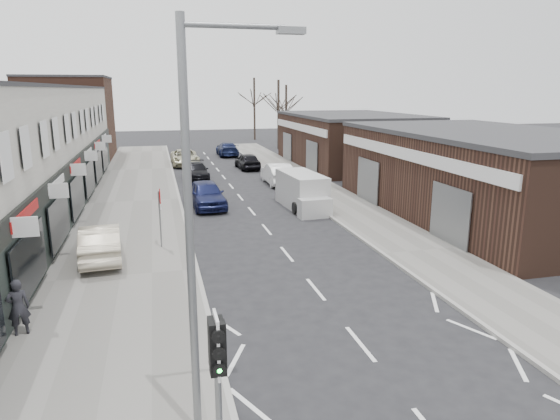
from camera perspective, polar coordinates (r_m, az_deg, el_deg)
ground at (r=12.96m, az=12.78°, el=-18.78°), size 160.00×160.00×0.00m
pavement_left at (r=32.43m, az=-16.41°, el=0.90°), size 5.50×64.00×0.12m
pavement_right at (r=34.20m, az=4.98°, el=2.05°), size 3.50×64.00×0.12m
brick_block_far at (r=55.37m, az=-22.94°, el=9.56°), size 8.00×10.00×8.00m
right_unit_near at (r=29.93m, az=22.55°, el=3.66°), size 10.00×18.00×4.50m
right_unit_far at (r=47.36m, az=8.10°, el=7.85°), size 10.00×16.00×4.50m
tree_far_a at (r=59.80m, az=-0.17°, el=6.98°), size 3.60×3.60×8.00m
tree_far_b at (r=66.19m, az=0.69°, el=7.62°), size 3.60×3.60×7.50m
tree_far_c at (r=71.34m, az=-2.90°, el=8.03°), size 3.60×3.60×8.50m
traffic_light at (r=8.90m, az=-7.18°, el=-16.55°), size 0.28×0.60×3.10m
street_lamp at (r=9.18m, az=-9.29°, el=-0.75°), size 2.23×0.22×8.00m
warning_sign at (r=22.17m, az=-13.56°, el=1.05°), size 0.12×0.80×2.70m
white_van at (r=29.64m, az=2.58°, el=2.10°), size 2.16×5.41×2.06m
sedan_on_pavement at (r=21.57m, az=-19.83°, el=-3.45°), size 1.90×4.54×1.46m
pedestrian at (r=15.99m, az=-27.74°, el=-9.81°), size 0.68×0.54×1.65m
parked_car_left_a at (r=30.08m, az=-8.41°, el=1.79°), size 2.23×4.81×1.59m
parked_car_left_b at (r=39.82m, az=-9.53°, el=4.41°), size 1.88×4.51×1.30m
parked_car_left_c at (r=47.41m, az=-10.82°, el=5.91°), size 2.51×5.33×1.47m
parked_car_right_a at (r=37.25m, az=-0.30°, el=4.19°), size 1.73×4.80×1.58m
parked_car_right_b at (r=44.54m, az=-3.74°, el=5.61°), size 1.89×4.28×1.43m
parked_car_right_c at (r=53.84m, az=-6.06°, el=6.95°), size 2.12×5.03×1.45m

